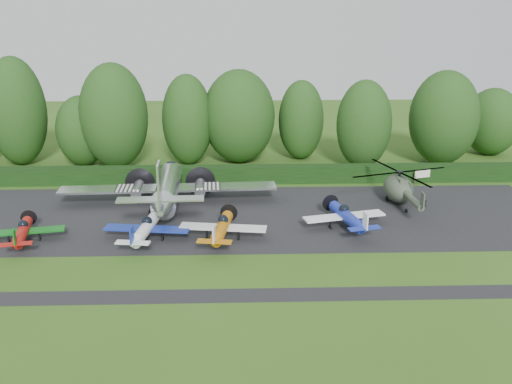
{
  "coord_description": "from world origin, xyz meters",
  "views": [
    {
      "loc": [
        4.04,
        -42.33,
        19.91
      ],
      "look_at": [
        5.66,
        9.97,
        2.5
      ],
      "focal_mm": 40.0,
      "sensor_mm": 36.0,
      "label": 1
    }
  ],
  "objects_px": {
    "light_plane_white": "(145,229)",
    "light_plane_orange": "(222,228)",
    "helicopter": "(399,186)",
    "transport_plane": "(167,189)",
    "light_plane_red": "(23,232)",
    "light_plane_blue": "(347,216)",
    "sign_board": "(426,174)"
  },
  "relations": [
    {
      "from": "light_plane_white",
      "to": "light_plane_red",
      "type": "bearing_deg",
      "value": 172.83
    },
    {
      "from": "light_plane_red",
      "to": "light_plane_white",
      "type": "distance_m",
      "value": 10.57
    },
    {
      "from": "helicopter",
      "to": "sign_board",
      "type": "xyz_separation_m",
      "value": [
        5.06,
        6.84,
        -0.76
      ]
    },
    {
      "from": "transport_plane",
      "to": "light_plane_orange",
      "type": "distance_m",
      "value": 10.55
    },
    {
      "from": "sign_board",
      "to": "light_plane_white",
      "type": "bearing_deg",
      "value": -134.04
    },
    {
      "from": "light_plane_orange",
      "to": "light_plane_white",
      "type": "bearing_deg",
      "value": 172.03
    },
    {
      "from": "helicopter",
      "to": "sign_board",
      "type": "distance_m",
      "value": 8.54
    },
    {
      "from": "light_plane_red",
      "to": "light_plane_white",
      "type": "relative_size",
      "value": 0.91
    },
    {
      "from": "light_plane_red",
      "to": "helicopter",
      "type": "height_order",
      "value": "helicopter"
    },
    {
      "from": "light_plane_red",
      "to": "light_plane_blue",
      "type": "distance_m",
      "value": 28.77
    },
    {
      "from": "transport_plane",
      "to": "light_plane_blue",
      "type": "height_order",
      "value": "transport_plane"
    },
    {
      "from": "transport_plane",
      "to": "helicopter",
      "type": "bearing_deg",
      "value": 3.66
    },
    {
      "from": "transport_plane",
      "to": "light_plane_blue",
      "type": "relative_size",
      "value": 2.74
    },
    {
      "from": "transport_plane",
      "to": "helicopter",
      "type": "distance_m",
      "value": 23.81
    },
    {
      "from": "light_plane_orange",
      "to": "helicopter",
      "type": "distance_m",
      "value": 20.27
    },
    {
      "from": "light_plane_red",
      "to": "light_plane_white",
      "type": "xyz_separation_m",
      "value": [
        10.57,
        0.04,
        0.11
      ]
    },
    {
      "from": "transport_plane",
      "to": "light_plane_white",
      "type": "height_order",
      "value": "transport_plane"
    },
    {
      "from": "light_plane_blue",
      "to": "sign_board",
      "type": "relative_size",
      "value": 2.79
    },
    {
      "from": "light_plane_white",
      "to": "helicopter",
      "type": "bearing_deg",
      "value": 13.09
    },
    {
      "from": "light_plane_orange",
      "to": "sign_board",
      "type": "bearing_deg",
      "value": 26.67
    },
    {
      "from": "helicopter",
      "to": "light_plane_white",
      "type": "bearing_deg",
      "value": -156.95
    },
    {
      "from": "light_plane_red",
      "to": "light_plane_orange",
      "type": "xyz_separation_m",
      "value": [
        17.24,
        0.05,
        0.13
      ]
    },
    {
      "from": "light_plane_red",
      "to": "light_plane_white",
      "type": "bearing_deg",
      "value": 11.09
    },
    {
      "from": "light_plane_white",
      "to": "light_plane_orange",
      "type": "height_order",
      "value": "light_plane_orange"
    },
    {
      "from": "light_plane_white",
      "to": "light_plane_blue",
      "type": "relative_size",
      "value": 0.97
    },
    {
      "from": "light_plane_white",
      "to": "light_plane_blue",
      "type": "bearing_deg",
      "value": 0.28
    },
    {
      "from": "light_plane_white",
      "to": "helicopter",
      "type": "xyz_separation_m",
      "value": [
        24.71,
        9.23,
        0.66
      ]
    },
    {
      "from": "transport_plane",
      "to": "light_plane_red",
      "type": "distance_m",
      "value": 14.53
    },
    {
      "from": "light_plane_red",
      "to": "sign_board",
      "type": "relative_size",
      "value": 2.47
    },
    {
      "from": "transport_plane",
      "to": "light_plane_white",
      "type": "distance_m",
      "value": 8.91
    },
    {
      "from": "light_plane_orange",
      "to": "transport_plane",
      "type": "bearing_deg",
      "value": 115.05
    },
    {
      "from": "transport_plane",
      "to": "light_plane_red",
      "type": "height_order",
      "value": "transport_plane"
    }
  ]
}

